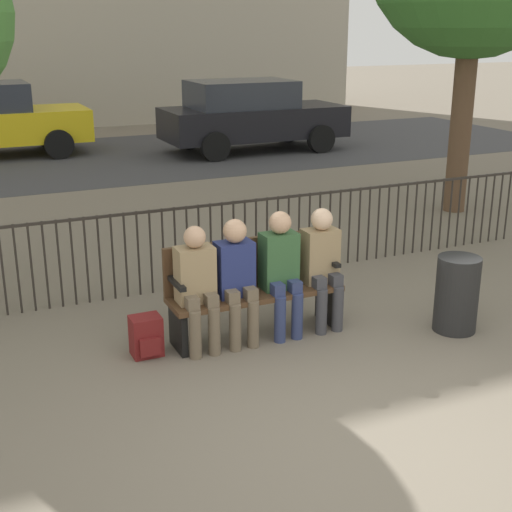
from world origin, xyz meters
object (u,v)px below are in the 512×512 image
(seated_person_3, at_px, (322,262))
(trash_bin, at_px, (457,294))
(seated_person_0, at_px, (197,282))
(park_bench, at_px, (253,284))
(seated_person_2, at_px, (281,267))
(parked_car_0, at_px, (250,115))
(backpack, at_px, (146,336))
(seated_person_1, at_px, (237,274))

(seated_person_3, distance_m, trash_bin, 1.33)
(seated_person_0, distance_m, trash_bin, 2.51)
(park_bench, bearing_deg, seated_person_2, -28.54)
(park_bench, bearing_deg, seated_person_0, -167.75)
(trash_bin, bearing_deg, seated_person_3, 151.06)
(parked_car_0, bearing_deg, trash_bin, -102.89)
(trash_bin, bearing_deg, parked_car_0, 77.11)
(seated_person_3, relative_size, trash_bin, 1.59)
(seated_person_0, bearing_deg, seated_person_3, 0.07)
(park_bench, xyz_separation_m, backpack, (-1.07, -0.06, -0.31))
(backpack, bearing_deg, seated_person_2, -2.80)
(park_bench, relative_size, seated_person_0, 1.44)
(seated_person_2, relative_size, seated_person_3, 1.01)
(seated_person_0, relative_size, seated_person_2, 0.96)
(park_bench, xyz_separation_m, trash_bin, (1.81, -0.76, -0.12))
(seated_person_2, distance_m, parked_car_0, 10.30)
(seated_person_0, xyz_separation_m, seated_person_3, (1.28, 0.00, 0.02))
(seated_person_1, bearing_deg, seated_person_2, 0.16)
(seated_person_1, height_order, parked_car_0, parked_car_0)
(parked_car_0, relative_size, trash_bin, 5.64)
(park_bench, height_order, seated_person_2, seated_person_2)
(park_bench, xyz_separation_m, parked_car_0, (4.14, 9.40, 0.35))
(backpack, bearing_deg, trash_bin, -13.51)
(parked_car_0, bearing_deg, seated_person_1, -114.57)
(seated_person_1, relative_size, seated_person_3, 0.99)
(seated_person_0, height_order, backpack, seated_person_0)
(seated_person_1, relative_size, trash_bin, 1.59)
(park_bench, xyz_separation_m, seated_person_0, (-0.60, -0.13, 0.16))
(park_bench, distance_m, seated_person_2, 0.33)
(seated_person_3, bearing_deg, trash_bin, -28.94)
(seated_person_1, distance_m, backpack, 0.98)
(seated_person_0, relative_size, backpack, 3.15)
(park_bench, distance_m, seated_person_1, 0.31)
(backpack, xyz_separation_m, parked_car_0, (5.21, 9.46, 0.66))
(seated_person_2, distance_m, trash_bin, 1.73)
(seated_person_3, height_order, trash_bin, seated_person_3)
(seated_person_0, xyz_separation_m, parked_car_0, (4.74, 9.53, 0.19))
(seated_person_1, distance_m, seated_person_2, 0.45)
(seated_person_0, relative_size, trash_bin, 1.56)
(seated_person_2, height_order, backpack, seated_person_2)
(seated_person_0, height_order, seated_person_2, seated_person_2)
(seated_person_2, xyz_separation_m, seated_person_3, (0.44, -0.00, -0.01))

